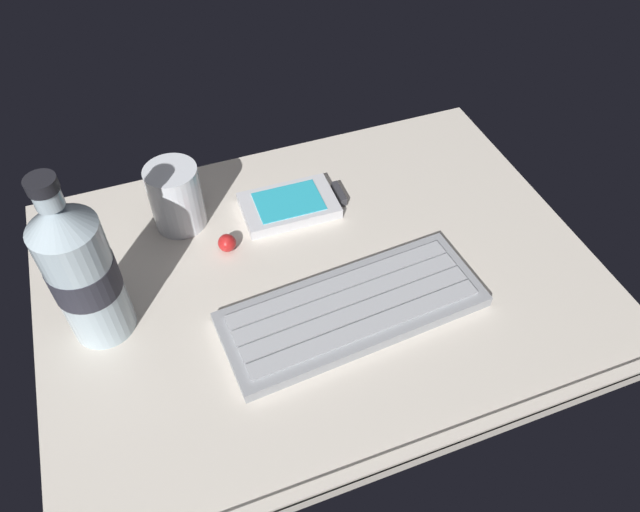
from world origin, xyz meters
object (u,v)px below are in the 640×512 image
water_bottle (82,271)px  trackball_mouse (227,243)px  handheld_device (294,204)px  keyboard (353,309)px  juice_cup (176,199)px

water_bottle → trackball_mouse: size_ratio=9.45×
handheld_device → keyboard: bearing=-87.8°
water_bottle → trackball_mouse: 18.27cm
trackball_mouse → juice_cup: bearing=123.1°
keyboard → trackball_mouse: bearing=126.6°
juice_cup → trackball_mouse: juice_cup is taller
handheld_device → water_bottle: size_ratio=0.62×
keyboard → handheld_device: keyboard is taller
handheld_device → trackball_mouse: trackball_mouse is taller
water_bottle → trackball_mouse: (15.26, 6.20, -7.91)cm
handheld_device → trackball_mouse: bearing=-157.7°
handheld_device → water_bottle: bearing=-157.8°
keyboard → handheld_device: (-0.71, 18.20, -0.08)cm
keyboard → juice_cup: bearing=125.5°
handheld_device → trackball_mouse: (-9.82, -4.03, 0.37)cm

